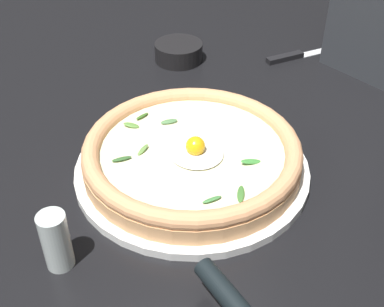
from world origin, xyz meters
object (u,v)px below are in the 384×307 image
side_bowl (179,52)px  pizza (192,153)px  pepper_shaker (56,241)px  table_knife (298,55)px

side_bowl → pizza: bearing=148.1°
side_bowl → pepper_shaker: bearing=129.7°
table_knife → pepper_shaker: (-0.20, 0.59, 0.03)m
side_bowl → table_knife: (-0.13, -0.20, -0.01)m
pizza → pepper_shaker: (-0.04, 0.22, 0.00)m
pizza → side_bowl: (0.29, -0.18, -0.02)m
pizza → pepper_shaker: size_ratio=3.98×
pizza → side_bowl: 0.34m
side_bowl → pepper_shaker: (-0.33, 0.40, 0.02)m
side_bowl → table_knife: size_ratio=0.46×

